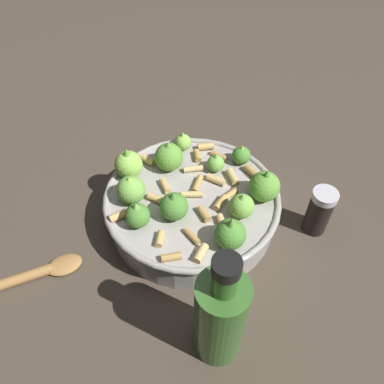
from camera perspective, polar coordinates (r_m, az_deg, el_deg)
name	(u,v)px	position (r m, az deg, el deg)	size (l,w,h in m)	color
ground_plane	(192,217)	(0.64, 0.00, -3.83)	(2.40, 2.40, 0.00)	#42382D
cooking_pan	(192,202)	(0.61, -0.07, -1.57)	(0.28, 0.28, 0.11)	#9E9993
pepper_shaker	(319,211)	(0.62, 18.56, -2.74)	(0.04, 0.04, 0.08)	black
olive_oil_bottle	(220,316)	(0.46, 4.26, -18.12)	(0.06, 0.06, 0.20)	#336023
wooden_spoon	(12,282)	(0.62, -25.43, -12.06)	(0.18, 0.18, 0.02)	#9E703D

